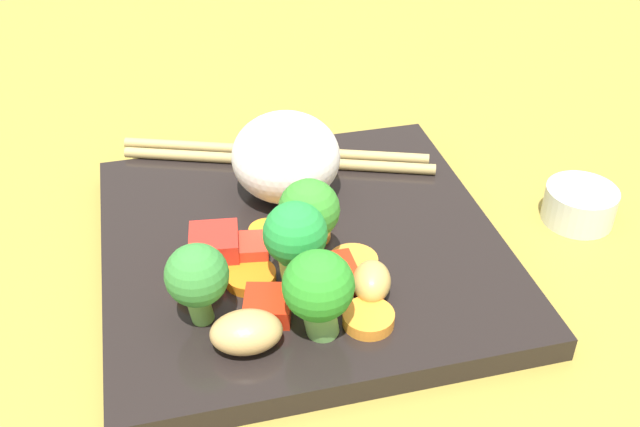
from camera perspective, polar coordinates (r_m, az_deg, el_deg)
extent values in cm
cube|color=olive|center=(49.39, -1.37, -4.24)|extent=(110.00, 110.00, 2.00)
cube|color=black|center=(48.27, -1.40, -2.61)|extent=(25.77, 25.77, 1.57)
ellipsoid|color=white|center=(50.50, -2.16, 4.42)|extent=(7.61, 7.83, 5.88)
cylinder|color=#6DA951|center=(40.52, 0.02, -8.02)|extent=(2.67, 2.48, 2.48)
sphere|color=#2D8F27|center=(39.08, -0.13, -5.55)|extent=(3.88, 3.88, 3.88)
cylinder|color=#77B54D|center=(41.89, -9.21, -7.03)|extent=(1.60, 1.38, 2.14)
sphere|color=#378336|center=(40.33, -9.43, -4.68)|extent=(3.49, 3.49, 3.49)
cylinder|color=#79BF5D|center=(43.10, -1.77, -4.39)|extent=(3.00, 3.10, 3.05)
sphere|color=green|center=(41.77, -1.92, -1.53)|extent=(3.70, 3.70, 3.70)
cylinder|color=#59913B|center=(45.17, -0.44, -2.17)|extent=(1.89, 1.97, 2.94)
sphere|color=#388D2D|center=(43.53, -0.25, 0.39)|extent=(3.66, 3.66, 3.66)
cylinder|color=orange|center=(44.23, -9.32, -5.37)|extent=(3.78, 3.78, 0.80)
cylinder|color=orange|center=(47.76, -0.82, -1.53)|extent=(3.49, 3.49, 0.47)
cylinder|color=orange|center=(45.56, 2.56, -3.68)|extent=(4.12, 4.12, 0.48)
cylinder|color=orange|center=(48.11, -4.05, -1.37)|extent=(3.45, 3.45, 0.40)
cylinder|color=orange|center=(44.45, -5.36, -4.84)|extent=(4.17, 4.17, 0.68)
cylinder|color=orange|center=(41.64, 3.73, -8.03)|extent=(3.79, 3.79, 0.76)
cube|color=red|center=(45.86, -8.09, -2.56)|extent=(3.24, 3.34, 1.99)
cube|color=red|center=(45.79, -5.34, -2.83)|extent=(2.44, 2.52, 1.43)
cube|color=red|center=(42.05, -4.03, -7.07)|extent=(3.16, 3.22, 1.23)
cube|color=red|center=(43.82, 0.95, -4.73)|extent=(2.88, 2.86, 1.41)
ellipsoid|color=tan|center=(39.98, -5.67, -9.03)|extent=(4.05, 3.00, 2.16)
ellipsoid|color=tan|center=(42.89, 3.98, -5.23)|extent=(3.01, 3.50, 2.16)
cylinder|color=tan|center=(56.19, -3.14, 4.86)|extent=(22.12, 8.04, 0.78)
cylinder|color=tan|center=(54.90, -3.38, 4.04)|extent=(22.12, 8.04, 0.78)
cylinder|color=silver|center=(54.49, 19.20, 0.74)|extent=(4.90, 4.90, 2.51)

